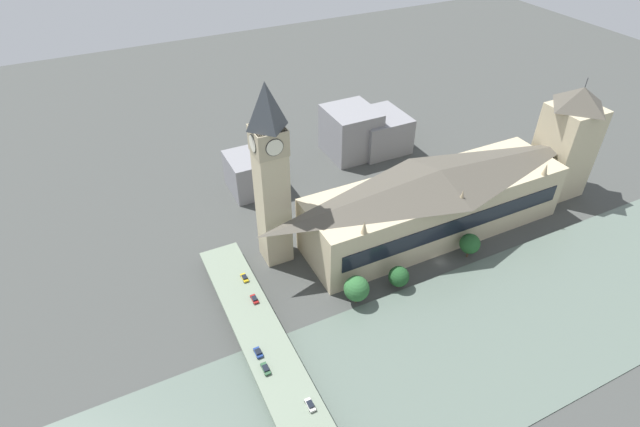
{
  "coord_description": "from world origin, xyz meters",
  "views": [
    {
      "loc": [
        -105.51,
        103.02,
        130.22
      ],
      "look_at": [
        22.92,
        40.08,
        21.04
      ],
      "focal_mm": 28.0,
      "sensor_mm": 36.0,
      "label": 1
    }
  ],
  "objects_px": {
    "victoria_tower": "(566,142)",
    "car_northbound_mid": "(266,369)",
    "clock_tower": "(271,173)",
    "road_bridge": "(299,413)",
    "car_southbound_mid": "(244,278)",
    "car_southbound_tail": "(310,405)",
    "parliament_hall": "(435,202)",
    "car_northbound_tail": "(254,299)",
    "car_northbound_lead": "(258,352)"
  },
  "relations": [
    {
      "from": "victoria_tower",
      "to": "car_northbound_mid",
      "type": "xyz_separation_m",
      "value": [
        -36.89,
        153.86,
        -18.88
      ]
    },
    {
      "from": "clock_tower",
      "to": "road_bridge",
      "type": "xyz_separation_m",
      "value": [
        -66.44,
        20.26,
        -33.53
      ]
    },
    {
      "from": "car_southbound_mid",
      "to": "car_southbound_tail",
      "type": "bearing_deg",
      "value": 179.82
    },
    {
      "from": "parliament_hall",
      "to": "car_northbound_mid",
      "type": "height_order",
      "value": "parliament_hall"
    },
    {
      "from": "car_northbound_tail",
      "to": "car_southbound_tail",
      "type": "xyz_separation_m",
      "value": [
        -43.62,
        -0.2,
        0.09
      ]
    },
    {
      "from": "victoria_tower",
      "to": "car_southbound_mid",
      "type": "distance_m",
      "value": 148.15
    },
    {
      "from": "car_northbound_lead",
      "to": "car_northbound_tail",
      "type": "height_order",
      "value": "car_northbound_lead"
    },
    {
      "from": "victoria_tower",
      "to": "car_northbound_mid",
      "type": "height_order",
      "value": "victoria_tower"
    },
    {
      "from": "parliament_hall",
      "to": "car_southbound_tail",
      "type": "distance_m",
      "value": 96.19
    },
    {
      "from": "road_bridge",
      "to": "car_northbound_lead",
      "type": "relative_size",
      "value": 38.46
    },
    {
      "from": "car_northbound_lead",
      "to": "car_southbound_mid",
      "type": "xyz_separation_m",
      "value": [
        32.12,
        -6.88,
        -0.08
      ]
    },
    {
      "from": "car_northbound_tail",
      "to": "car_southbound_mid",
      "type": "height_order",
      "value": "car_southbound_mid"
    },
    {
      "from": "clock_tower",
      "to": "victoria_tower",
      "type": "xyz_separation_m",
      "value": [
        -13.5,
        -130.23,
        -12.98
      ]
    },
    {
      "from": "parliament_hall",
      "to": "car_northbound_tail",
      "type": "height_order",
      "value": "parliament_hall"
    },
    {
      "from": "victoria_tower",
      "to": "road_bridge",
      "type": "relative_size",
      "value": 0.36
    },
    {
      "from": "car_northbound_lead",
      "to": "car_southbound_mid",
      "type": "distance_m",
      "value": 32.85
    },
    {
      "from": "car_southbound_mid",
      "to": "car_northbound_lead",
      "type": "bearing_deg",
      "value": 167.91
    },
    {
      "from": "parliament_hall",
      "to": "clock_tower",
      "type": "height_order",
      "value": "clock_tower"
    },
    {
      "from": "road_bridge",
      "to": "car_northbound_lead",
      "type": "xyz_separation_m",
      "value": [
        22.36,
        3.31,
        1.72
      ]
    },
    {
      "from": "car_northbound_mid",
      "to": "car_southbound_mid",
      "type": "relative_size",
      "value": 1.03
    },
    {
      "from": "parliament_hall",
      "to": "car_southbound_tail",
      "type": "relative_size",
      "value": 25.59
    },
    {
      "from": "road_bridge",
      "to": "car_southbound_tail",
      "type": "height_order",
      "value": "car_southbound_tail"
    },
    {
      "from": "car_northbound_tail",
      "to": "victoria_tower",
      "type": "bearing_deg",
      "value": -86.3
    },
    {
      "from": "parliament_hall",
      "to": "road_bridge",
      "type": "relative_size",
      "value": 0.72
    },
    {
      "from": "clock_tower",
      "to": "victoria_tower",
      "type": "bearing_deg",
      "value": -95.92
    },
    {
      "from": "victoria_tower",
      "to": "car_northbound_lead",
      "type": "height_order",
      "value": "victoria_tower"
    },
    {
      "from": "road_bridge",
      "to": "car_southbound_tail",
      "type": "distance_m",
      "value": 3.81
    },
    {
      "from": "clock_tower",
      "to": "car_northbound_tail",
      "type": "height_order",
      "value": "clock_tower"
    },
    {
      "from": "victoria_tower",
      "to": "car_southbound_tail",
      "type": "bearing_deg",
      "value": 109.86
    },
    {
      "from": "car_southbound_tail",
      "to": "victoria_tower",
      "type": "bearing_deg",
      "value": -70.14
    },
    {
      "from": "car_southbound_tail",
      "to": "car_southbound_mid",
      "type": "bearing_deg",
      "value": -0.18
    },
    {
      "from": "clock_tower",
      "to": "road_bridge",
      "type": "bearing_deg",
      "value": 163.04
    },
    {
      "from": "car_northbound_mid",
      "to": "parliament_hall",
      "type": "bearing_deg",
      "value": -66.94
    },
    {
      "from": "car_southbound_mid",
      "to": "parliament_hall",
      "type": "bearing_deg",
      "value": -91.16
    },
    {
      "from": "car_northbound_lead",
      "to": "car_northbound_mid",
      "type": "height_order",
      "value": "car_northbound_lead"
    },
    {
      "from": "clock_tower",
      "to": "car_southbound_tail",
      "type": "bearing_deg",
      "value": 165.79
    },
    {
      "from": "car_northbound_lead",
      "to": "parliament_hall",
      "type": "bearing_deg",
      "value": -70.56
    },
    {
      "from": "parliament_hall",
      "to": "road_bridge",
      "type": "bearing_deg",
      "value": 122.45
    },
    {
      "from": "car_northbound_lead",
      "to": "car_southbound_mid",
      "type": "relative_size",
      "value": 0.91
    },
    {
      "from": "car_northbound_mid",
      "to": "road_bridge",
      "type": "bearing_deg",
      "value": -168.15
    },
    {
      "from": "car_northbound_lead",
      "to": "car_southbound_tail",
      "type": "height_order",
      "value": "car_northbound_lead"
    },
    {
      "from": "clock_tower",
      "to": "car_northbound_mid",
      "type": "distance_m",
      "value": 64.13
    },
    {
      "from": "victoria_tower",
      "to": "car_northbound_tail",
      "type": "distance_m",
      "value": 148.81
    },
    {
      "from": "parliament_hall",
      "to": "clock_tower",
      "type": "relative_size",
      "value": 1.52
    },
    {
      "from": "parliament_hall",
      "to": "victoria_tower",
      "type": "relative_size",
      "value": 2.01
    },
    {
      "from": "parliament_hall",
      "to": "car_northbound_tail",
      "type": "bearing_deg",
      "value": 96.75
    },
    {
      "from": "road_bridge",
      "to": "car_northbound_tail",
      "type": "distance_m",
      "value": 43.57
    },
    {
      "from": "victoria_tower",
      "to": "car_northbound_mid",
      "type": "bearing_deg",
      "value": 103.48
    },
    {
      "from": "car_northbound_lead",
      "to": "car_southbound_mid",
      "type": "height_order",
      "value": "car_northbound_lead"
    },
    {
      "from": "parliament_hall",
      "to": "car_northbound_mid",
      "type": "distance_m",
      "value": 94.43
    }
  ]
}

